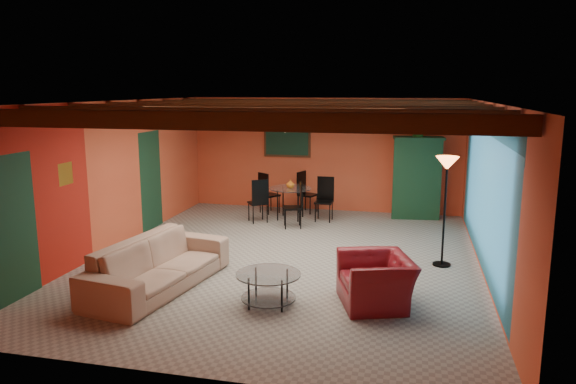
% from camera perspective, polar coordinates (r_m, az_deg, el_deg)
% --- Properties ---
extents(room, '(6.52, 8.01, 2.71)m').
position_cam_1_polar(room, '(9.08, -0.13, 7.42)').
color(room, gray).
rests_on(room, ground).
extents(sofa, '(1.37, 2.65, 0.74)m').
position_cam_1_polar(sofa, '(8.23, -13.55, -7.43)').
color(sofa, '#9D7965').
rests_on(sofa, ground).
extents(armchair, '(1.20, 1.28, 0.68)m').
position_cam_1_polar(armchair, '(7.52, 9.30, -9.27)').
color(armchair, maroon).
rests_on(armchair, ground).
extents(coffee_table, '(0.95, 0.95, 0.46)m').
position_cam_1_polar(coffee_table, '(7.46, -2.09, -10.21)').
color(coffee_table, white).
rests_on(coffee_table, ground).
extents(dining_table, '(1.95, 1.95, 0.99)m').
position_cam_1_polar(dining_table, '(12.14, 0.25, -0.59)').
color(dining_table, silver).
rests_on(dining_table, ground).
extents(armoire, '(1.07, 0.62, 1.79)m').
position_cam_1_polar(armoire, '(12.58, 13.51, 1.38)').
color(armoire, maroon).
rests_on(armoire, ground).
extents(floor_lamp, '(0.49, 0.49, 1.85)m').
position_cam_1_polar(floor_lamp, '(9.21, 16.26, -2.01)').
color(floor_lamp, black).
rests_on(floor_lamp, ground).
extents(ceiling_fan, '(1.50, 1.50, 0.44)m').
position_cam_1_polar(ceiling_fan, '(8.97, -0.29, 7.37)').
color(ceiling_fan, '#472614').
rests_on(ceiling_fan, ceiling).
extents(painting, '(1.05, 0.03, 0.65)m').
position_cam_1_polar(painting, '(13.08, -0.10, 5.37)').
color(painting, black).
rests_on(painting, wall_back).
extents(potted_plant, '(0.44, 0.39, 0.49)m').
position_cam_1_polar(potted_plant, '(12.44, 13.74, 6.56)').
color(potted_plant, '#26661E').
rests_on(potted_plant, armoire).
extents(vase, '(0.23, 0.23, 0.19)m').
position_cam_1_polar(vase, '(12.03, 0.25, 2.16)').
color(vase, orange).
rests_on(vase, dining_table).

